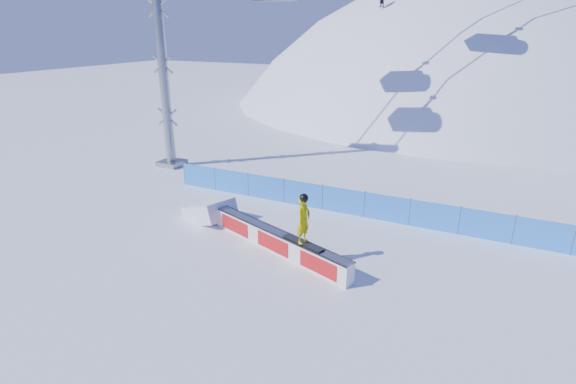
% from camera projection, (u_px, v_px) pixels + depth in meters
% --- Properties ---
extents(ground, '(160.00, 160.00, 0.00)m').
position_uv_depth(ground, '(352.00, 267.00, 15.91)').
color(ground, white).
rests_on(ground, ground).
extents(snow_hill, '(64.00, 64.00, 64.00)m').
position_uv_depth(snow_hill, '(451.00, 243.00, 57.43)').
color(snow_hill, white).
rests_on(snow_hill, ground).
extents(safety_fence, '(22.05, 0.05, 1.30)m').
position_uv_depth(safety_fence, '(386.00, 208.00, 19.49)').
color(safety_fence, '#2C81F9').
rests_on(safety_fence, ground).
extents(rail_box, '(6.77, 2.76, 0.84)m').
position_uv_depth(rail_box, '(277.00, 241.00, 16.90)').
color(rail_box, white).
rests_on(rail_box, ground).
extents(snow_ramp, '(2.74, 2.19, 1.49)m').
position_uv_depth(snow_ramp, '(210.00, 218.00, 19.97)').
color(snow_ramp, white).
rests_on(snow_ramp, ground).
extents(snowboarder, '(1.78, 0.89, 1.86)m').
position_uv_depth(snowboarder, '(304.00, 219.00, 15.52)').
color(snowboarder, black).
rests_on(snowboarder, rail_box).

